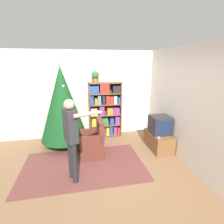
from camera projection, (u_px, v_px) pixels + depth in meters
name	position (u px, v px, depth m)	size (l,w,h in m)	color
ground_plane	(101.00, 173.00, 3.68)	(14.00, 14.00, 0.00)	#846042
wall_back	(91.00, 95.00, 5.36)	(8.00, 0.10, 2.60)	silver
wall_right	(192.00, 109.00, 3.71)	(0.10, 8.00, 2.60)	silver
area_rug	(84.00, 166.00, 3.93)	(2.68, 1.65, 0.01)	brown
bookshelf	(105.00, 110.00, 5.34)	(0.99, 0.29, 1.68)	brown
tv_stand	(158.00, 141.00, 4.67)	(0.49, 0.89, 0.45)	brown
television	(160.00, 125.00, 4.55)	(0.47, 0.50, 0.46)	#28282D
game_remote	(159.00, 137.00, 4.33)	(0.04, 0.12, 0.02)	white
christmas_tree	(63.00, 104.00, 4.60)	(1.25, 1.25, 2.24)	#4C3323
armchair	(93.00, 143.00, 4.29)	(0.58, 0.57, 0.92)	brown
standing_person	(72.00, 134.00, 3.22)	(0.72, 0.44, 1.62)	#232328
potted_plant	(95.00, 76.00, 5.02)	(0.22, 0.22, 0.33)	#935B38
book_pile_near_tree	(81.00, 147.00, 4.70)	(0.24, 0.18, 0.07)	#843889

